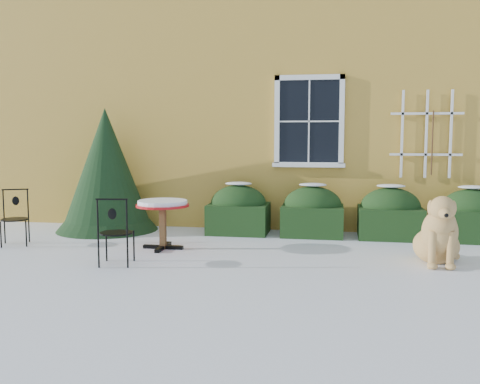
% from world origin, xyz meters
% --- Properties ---
extents(ground, '(80.00, 80.00, 0.00)m').
position_xyz_m(ground, '(0.00, 0.00, 0.00)').
color(ground, white).
rests_on(ground, ground).
extents(house, '(12.40, 8.40, 6.40)m').
position_xyz_m(house, '(0.00, 7.00, 3.22)').
color(house, gold).
rests_on(house, ground).
extents(hedge_row, '(4.95, 0.80, 0.91)m').
position_xyz_m(hedge_row, '(1.65, 2.55, 0.40)').
color(hedge_row, black).
rests_on(hedge_row, ground).
extents(evergreen_shrub, '(1.83, 1.83, 2.22)m').
position_xyz_m(evergreen_shrub, '(-2.72, 2.44, 0.89)').
color(evergreen_shrub, black).
rests_on(evergreen_shrub, ground).
extents(bistro_table, '(0.81, 0.81, 0.75)m').
position_xyz_m(bistro_table, '(-1.20, 1.03, 0.62)').
color(bistro_table, black).
rests_on(bistro_table, ground).
extents(patio_chair_near, '(0.47, 0.46, 0.91)m').
position_xyz_m(patio_chair_near, '(-1.49, -0.06, 0.46)').
color(patio_chair_near, black).
rests_on(patio_chair_near, ground).
extents(patio_chair_far, '(0.52, 0.51, 0.88)m').
position_xyz_m(patio_chair_far, '(-3.61, 0.94, 0.44)').
color(patio_chair_far, black).
rests_on(patio_chair_far, ground).
extents(dog, '(0.65, 1.08, 0.97)m').
position_xyz_m(dog, '(2.75, 0.72, 0.39)').
color(dog, tan).
rests_on(dog, ground).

